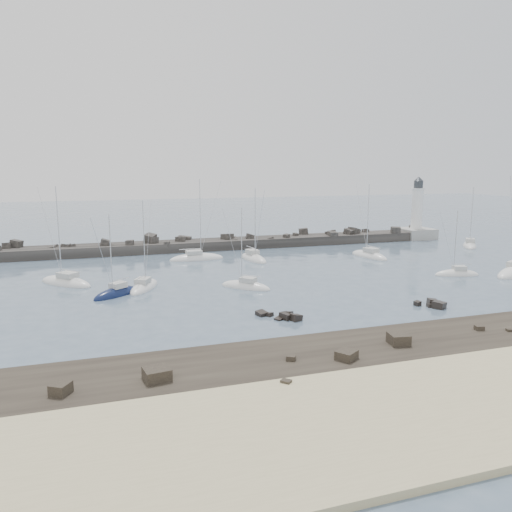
{
  "coord_description": "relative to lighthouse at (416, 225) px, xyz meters",
  "views": [
    {
      "loc": [
        -22.62,
        -57.44,
        15.91
      ],
      "look_at": [
        0.2,
        12.0,
        2.91
      ],
      "focal_mm": 35.0,
      "sensor_mm": 36.0,
      "label": 1
    }
  ],
  "objects": [
    {
      "name": "ground",
      "position": [
        -47.0,
        -38.0,
        -3.09
      ],
      "size": [
        400.0,
        400.0,
        0.0
      ],
      "primitive_type": "plane",
      "color": "#4A5E73",
      "rests_on": "ground"
    },
    {
      "name": "sailboat_8",
      "position": [
        -22.63,
        -17.87,
        -2.95
      ],
      "size": [
        4.3,
        9.26,
        14.12
      ],
      "color": "white",
      "rests_on": "ground"
    },
    {
      "name": "sailboat_1",
      "position": [
        -73.63,
        -23.45,
        -2.95
      ],
      "size": [
        8.37,
        8.66,
        14.52
      ],
      "color": "white",
      "rests_on": "ground"
    },
    {
      "name": "sand_strip",
      "position": [
        -47.0,
        -70.0,
        -3.09
      ],
      "size": [
        140.0,
        14.0,
        1.0
      ],
      "primitive_type": "cube",
      "color": "beige",
      "rests_on": "ground"
    },
    {
      "name": "lighthouse",
      "position": [
        0.0,
        0.0,
        0.0
      ],
      "size": [
        7.0,
        7.0,
        14.6
      ],
      "color": "#999A95",
      "rests_on": "ground"
    },
    {
      "name": "rock_cluster_near",
      "position": [
        -51.0,
        -47.37,
        -2.93
      ],
      "size": [
        4.22,
        4.27,
        1.26
      ],
      "color": "black",
      "rests_on": "ground"
    },
    {
      "name": "sailboat_6",
      "position": [
        -43.37,
        -14.08,
        -2.94
      ],
      "size": [
        3.9,
        8.78,
        13.54
      ],
      "color": "white",
      "rests_on": "ground"
    },
    {
      "name": "sailboat_3",
      "position": [
        -63.62,
        -29.37,
        -2.96
      ],
      "size": [
        5.74,
        8.27,
        12.62
      ],
      "color": "white",
      "rests_on": "ground"
    },
    {
      "name": "rock_shelf",
      "position": [
        -47.39,
        -59.98,
        -3.08
      ],
      "size": [
        140.0,
        12.0,
        1.68
      ],
      "color": "black",
      "rests_on": "ground"
    },
    {
      "name": "breakwater",
      "position": [
        -54.76,
        0.01,
        -2.79
      ],
      "size": [
        115.0,
        7.13,
        5.09
      ],
      "color": "#2B2826",
      "rests_on": "ground"
    },
    {
      "name": "rock_cluster_far",
      "position": [
        -32.32,
        -48.66,
        -2.97
      ],
      "size": [
        3.33,
        3.35,
        1.35
      ],
      "color": "black",
      "rests_on": "ground"
    },
    {
      "name": "sailboat_10",
      "position": [
        2.99,
        -13.88,
        -2.94
      ],
      "size": [
        7.0,
        8.01,
        13.09
      ],
      "color": "white",
      "rests_on": "ground"
    },
    {
      "name": "sailboat_7",
      "position": [
        -18.36,
        -35.67,
        -2.95
      ],
      "size": [
        6.89,
        3.87,
        10.6
      ],
      "color": "white",
      "rests_on": "ground"
    },
    {
      "name": "sailboat_5",
      "position": [
        -50.62,
        -33.26,
        -2.96
      ],
      "size": [
        6.76,
        6.79,
        11.64
      ],
      "color": "white",
      "rests_on": "ground"
    },
    {
      "name": "sailboat_4",
      "position": [
        -52.71,
        -10.69,
        -2.96
      ],
      "size": [
        9.61,
        3.05,
        15.01
      ],
      "color": "white",
      "rests_on": "ground"
    },
    {
      "name": "sailboat_2",
      "position": [
        -67.3,
        -31.89,
        -2.94
      ],
      "size": [
        6.75,
        6.03,
        11.23
      ],
      "color": "#0F193E",
      "rests_on": "ground"
    }
  ]
}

